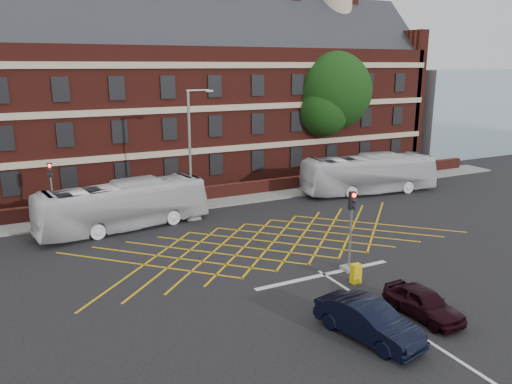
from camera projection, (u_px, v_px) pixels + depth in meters
name	position (u px, v px, depth m)	size (l,w,h in m)	color
ground	(290.00, 253.00, 28.78)	(120.00, 120.00, 0.00)	black
victorian_building	(172.00, 95.00, 45.99)	(51.00, 12.17, 20.40)	#501A14
boundary_wall	(207.00, 193.00, 39.90)	(56.00, 0.50, 1.10)	#541C16
far_pavement	(212.00, 202.00, 39.15)	(60.00, 3.00, 0.12)	slate
glass_block	(444.00, 112.00, 60.54)	(14.00, 10.00, 10.00)	#99B2BF
box_junction_hatching	(273.00, 242.00, 30.51)	(11.50, 0.12, 0.02)	#CC990C
stop_line	(324.00, 275.00, 25.75)	(8.00, 0.30, 0.02)	silver
centre_line	(416.00, 333.00, 20.13)	(0.15, 14.00, 0.02)	silver
bus_left	(124.00, 205.00, 32.71)	(2.63, 11.26, 3.14)	silver
bus_right	(369.00, 174.00, 41.88)	(2.73, 11.68, 3.25)	silver
car_navy	(368.00, 320.00, 19.64)	(1.58, 4.54, 1.50)	black
car_maroon	(423.00, 302.00, 21.35)	(1.52, 3.78, 1.29)	black
deciduous_tree	(331.00, 97.00, 47.52)	(7.73, 7.55, 11.89)	black
traffic_light_near	(350.00, 238.00, 25.92)	(0.70, 0.70, 4.27)	slate
traffic_light_far	(53.00, 200.00, 33.28)	(0.70, 0.70, 4.27)	slate
street_lamp	(192.00, 176.00, 34.41)	(2.25, 1.00, 8.93)	slate
direction_signs	(49.00, 204.00, 33.81)	(1.10, 0.16, 2.20)	gray
utility_cabinet	(356.00, 274.00, 24.68)	(0.47, 0.36, 0.99)	yellow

